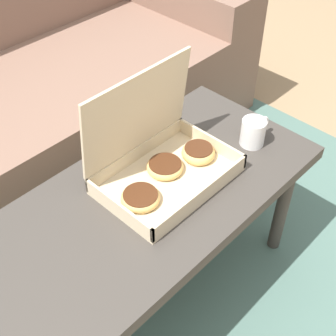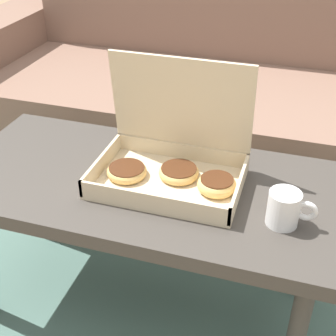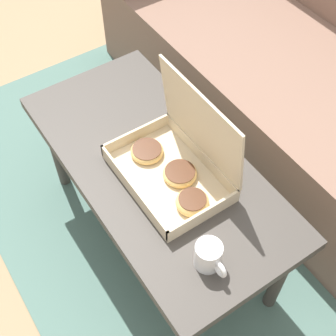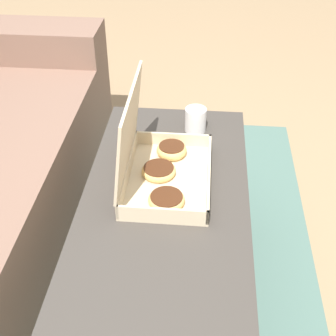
{
  "view_description": "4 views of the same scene",
  "coord_description": "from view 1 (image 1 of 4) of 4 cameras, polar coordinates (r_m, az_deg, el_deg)",
  "views": [
    {
      "loc": [
        -0.6,
        -0.68,
        1.39
      ],
      "look_at": [
        0.07,
        -0.04,
        0.53
      ],
      "focal_mm": 50.0,
      "sensor_mm": 36.0,
      "label": 1
    },
    {
      "loc": [
        0.37,
        -0.98,
        1.16
      ],
      "look_at": [
        0.07,
        -0.04,
        0.53
      ],
      "focal_mm": 50.0,
      "sensor_mm": 36.0,
      "label": 2
    },
    {
      "loc": [
        0.78,
        -0.51,
        1.63
      ],
      "look_at": [
        0.07,
        -0.04,
        0.53
      ],
      "focal_mm": 50.0,
      "sensor_mm": 36.0,
      "label": 3
    },
    {
      "loc": [
        -1.02,
        -0.14,
        1.37
      ],
      "look_at": [
        0.07,
        -0.04,
        0.53
      ],
      "focal_mm": 50.0,
      "sensor_mm": 36.0,
      "label": 4
    }
  ],
  "objects": [
    {
      "name": "pastry_box",
      "position": [
        1.28,
        -0.76,
        1.0
      ],
      "size": [
        0.37,
        0.26,
        0.31
      ],
      "color": "beige",
      "rests_on": "coffee_table"
    },
    {
      "name": "coffee_mug",
      "position": [
        1.42,
        10.4,
        4.36
      ],
      "size": [
        0.11,
        0.07,
        0.08
      ],
      "color": "white",
      "rests_on": "coffee_table"
    },
    {
      "name": "ground_plane",
      "position": [
        1.66,
        -2.89,
        -14.02
      ],
      "size": [
        12.0,
        12.0,
        0.0
      ],
      "primitive_type": "plane",
      "color": "#937756"
    },
    {
      "name": "coffee_table",
      "position": [
        1.31,
        -2.33,
        -4.94
      ],
      "size": [
        1.01,
        0.49,
        0.48
      ],
      "color": "#3D3833",
      "rests_on": "ground_plane"
    },
    {
      "name": "area_rug",
      "position": [
        1.8,
        -9.64,
        -8.2
      ],
      "size": [
        2.33,
        1.77,
        0.01
      ],
      "primitive_type": "cube",
      "color": "#4C6B60",
      "rests_on": "ground_plane"
    }
  ]
}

